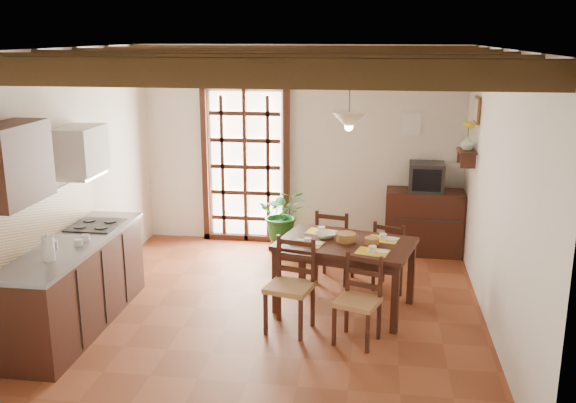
% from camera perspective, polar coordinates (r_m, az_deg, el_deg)
% --- Properties ---
extents(ground_plane, '(5.00, 5.00, 0.00)m').
position_cam_1_polar(ground_plane, '(7.08, -1.27, -9.83)').
color(ground_plane, brown).
extents(room_shell, '(4.52, 5.02, 2.81)m').
position_cam_1_polar(room_shell, '(6.54, -1.36, 4.79)').
color(room_shell, silver).
rests_on(room_shell, ground_plane).
extents(ceiling_beams, '(4.50, 4.34, 0.20)m').
position_cam_1_polar(ceiling_beams, '(6.45, -1.41, 12.47)').
color(ceiling_beams, black).
rests_on(ceiling_beams, room_shell).
extents(french_door, '(1.26, 0.11, 2.32)m').
position_cam_1_polar(french_door, '(9.17, -3.79, 3.59)').
color(french_door, white).
rests_on(french_door, ground_plane).
extents(kitchen_counter, '(0.64, 2.25, 1.38)m').
position_cam_1_polar(kitchen_counter, '(6.95, -18.37, -6.89)').
color(kitchen_counter, black).
rests_on(kitchen_counter, ground_plane).
extents(upper_cabinet, '(0.35, 0.80, 0.70)m').
position_cam_1_polar(upper_cabinet, '(6.05, -23.33, 3.09)').
color(upper_cabinet, black).
rests_on(upper_cabinet, room_shell).
extents(range_hood, '(0.38, 0.60, 0.54)m').
position_cam_1_polar(range_hood, '(7.13, -17.95, 4.25)').
color(range_hood, white).
rests_on(range_hood, room_shell).
extents(counter_items, '(0.50, 1.43, 0.25)m').
position_cam_1_polar(counter_items, '(6.87, -18.37, -2.84)').
color(counter_items, black).
rests_on(counter_items, kitchen_counter).
extents(dining_table, '(1.60, 1.23, 0.77)m').
position_cam_1_polar(dining_table, '(6.98, 5.13, -4.35)').
color(dining_table, black).
rests_on(dining_table, ground_plane).
extents(chair_near_left, '(0.52, 0.51, 0.95)m').
position_cam_1_polar(chair_near_left, '(6.59, 0.18, -8.98)').
color(chair_near_left, '#AA7A48').
rests_on(chair_near_left, ground_plane).
extents(chair_near_right, '(0.50, 0.49, 0.86)m').
position_cam_1_polar(chair_near_right, '(6.39, 6.19, -10.10)').
color(chair_near_right, '#AA7A48').
rests_on(chair_near_right, ground_plane).
extents(chair_far_left, '(0.50, 0.48, 0.91)m').
position_cam_1_polar(chair_far_left, '(7.86, 4.16, -5.08)').
color(chair_far_left, '#AA7A48').
rests_on(chair_far_left, ground_plane).
extents(chair_far_right, '(0.50, 0.49, 0.85)m').
position_cam_1_polar(chair_far_right, '(7.69, 9.19, -5.84)').
color(chair_far_right, '#AA7A48').
rests_on(chair_far_right, ground_plane).
extents(table_setting, '(1.03, 0.69, 0.10)m').
position_cam_1_polar(table_setting, '(6.93, 5.16, -3.22)').
color(table_setting, yellow).
rests_on(table_setting, dining_table).
extents(table_bowl, '(0.29, 0.29, 0.05)m').
position_cam_1_polar(table_bowl, '(7.06, 3.31, -3.01)').
color(table_bowl, white).
rests_on(table_bowl, dining_table).
extents(sideboard, '(1.06, 0.50, 0.88)m').
position_cam_1_polar(sideboard, '(8.96, 11.98, -1.80)').
color(sideboard, black).
rests_on(sideboard, ground_plane).
extents(crt_tv, '(0.48, 0.44, 0.39)m').
position_cam_1_polar(crt_tv, '(8.80, 12.20, 2.13)').
color(crt_tv, black).
rests_on(crt_tv, sideboard).
extents(fuse_box, '(0.25, 0.03, 0.32)m').
position_cam_1_polar(fuse_box, '(8.93, 10.90, 6.79)').
color(fuse_box, white).
rests_on(fuse_box, room_shell).
extents(plant_pot, '(0.39, 0.39, 0.24)m').
position_cam_1_polar(plant_pot, '(8.94, -0.47, -3.76)').
color(plant_pot, maroon).
rests_on(plant_pot, ground_plane).
extents(potted_plant, '(1.94, 1.75, 1.87)m').
position_cam_1_polar(potted_plant, '(8.80, -0.47, -0.92)').
color(potted_plant, '#144C19').
rests_on(potted_plant, ground_plane).
extents(wall_shelf, '(0.20, 0.42, 0.20)m').
position_cam_1_polar(wall_shelf, '(8.16, 15.60, 4.07)').
color(wall_shelf, black).
rests_on(wall_shelf, room_shell).
extents(shelf_vase, '(0.15, 0.15, 0.15)m').
position_cam_1_polar(shelf_vase, '(8.13, 15.66, 5.03)').
color(shelf_vase, '#B2BFB2').
rests_on(shelf_vase, wall_shelf).
extents(shelf_flowers, '(0.14, 0.14, 0.36)m').
position_cam_1_polar(shelf_flowers, '(8.10, 15.76, 6.48)').
color(shelf_flowers, yellow).
rests_on(shelf_flowers, shelf_vase).
extents(framed_picture, '(0.03, 0.32, 0.32)m').
position_cam_1_polar(framed_picture, '(8.09, 16.45, 7.80)').
color(framed_picture, brown).
rests_on(framed_picture, room_shell).
extents(pendant_lamp, '(0.36, 0.36, 0.84)m').
position_cam_1_polar(pendant_lamp, '(6.75, 5.45, 7.30)').
color(pendant_lamp, black).
rests_on(pendant_lamp, room_shell).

